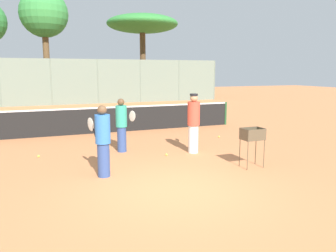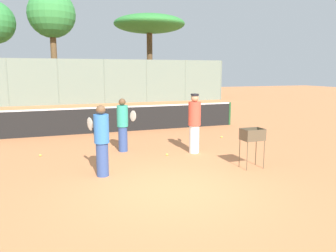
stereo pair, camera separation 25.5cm
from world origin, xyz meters
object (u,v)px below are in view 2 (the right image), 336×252
player_red_cap (194,123)px  tennis_net (112,119)px  ball_cart (253,138)px  player_white_outfit (123,124)px  player_yellow_shirt (102,140)px

player_red_cap → tennis_net: bearing=53.3°
player_red_cap → ball_cart: player_red_cap is taller
player_white_outfit → ball_cart: player_white_outfit is taller
player_yellow_shirt → ball_cart: (3.80, -0.65, -0.08)m
tennis_net → player_yellow_shirt: 5.78m
ball_cart → player_white_outfit: bearing=134.1°
tennis_net → player_white_outfit: 3.41m
player_white_outfit → tennis_net: bearing=151.5°
player_white_outfit → ball_cart: bearing=19.7°
player_white_outfit → player_red_cap: bearing=41.4°
player_white_outfit → player_red_cap: 2.24m
player_white_outfit → player_yellow_shirt: 2.45m
tennis_net → player_yellow_shirt: (-1.24, -5.63, 0.33)m
tennis_net → player_red_cap: 4.68m
ball_cart → tennis_net: bearing=112.1°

